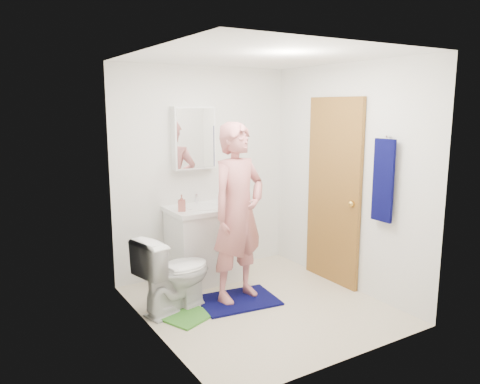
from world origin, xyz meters
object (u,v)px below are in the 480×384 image
(towel, at_px, (383,181))
(soap_dispenser, at_px, (182,203))
(medicine_cabinet, at_px, (194,138))
(toilet, at_px, (175,273))
(vanity_cabinet, at_px, (204,246))
(toothbrush_cup, at_px, (224,198))
(man, at_px, (238,212))

(towel, relative_size, soap_dispenser, 4.50)
(medicine_cabinet, distance_m, toilet, 1.59)
(vanity_cabinet, height_order, toothbrush_cup, toothbrush_cup)
(medicine_cabinet, distance_m, man, 1.13)
(towel, bearing_deg, toilet, 153.33)
(toilet, distance_m, soap_dispenser, 0.82)
(towel, xyz_separation_m, toilet, (-1.79, 0.90, -0.87))
(vanity_cabinet, xyz_separation_m, soap_dispenser, (-0.30, -0.07, 0.54))
(soap_dispenser, distance_m, toothbrush_cup, 0.61)
(vanity_cabinet, height_order, toilet, vanity_cabinet)
(toothbrush_cup, relative_size, man, 0.08)
(toothbrush_cup, bearing_deg, man, -109.46)
(medicine_cabinet, bearing_deg, toilet, -127.20)
(vanity_cabinet, relative_size, soap_dispenser, 4.50)
(toilet, xyz_separation_m, man, (0.65, -0.09, 0.53))
(vanity_cabinet, bearing_deg, towel, -51.53)
(vanity_cabinet, xyz_separation_m, toothbrush_cup, (0.30, 0.06, 0.50))
(vanity_cabinet, relative_size, toilet, 1.05)
(towel, bearing_deg, medicine_cabinet, 124.61)
(vanity_cabinet, height_order, soap_dispenser, soap_dispenser)
(vanity_cabinet, bearing_deg, man, -86.67)
(medicine_cabinet, height_order, toothbrush_cup, medicine_cabinet)
(toilet, distance_m, toothbrush_cup, 1.24)
(toilet, bearing_deg, toothbrush_cup, -68.49)
(soap_dispenser, xyz_separation_m, toothbrush_cup, (0.60, 0.14, -0.04))
(towel, distance_m, man, 1.44)
(medicine_cabinet, xyz_separation_m, toilet, (-0.61, -0.81, -1.22))
(towel, bearing_deg, vanity_cabinet, 128.47)
(medicine_cabinet, xyz_separation_m, soap_dispenser, (-0.30, -0.30, -0.66))
(toothbrush_cup, bearing_deg, toilet, -144.69)
(toilet, relative_size, soap_dispenser, 4.26)
(vanity_cabinet, distance_m, soap_dispenser, 0.62)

